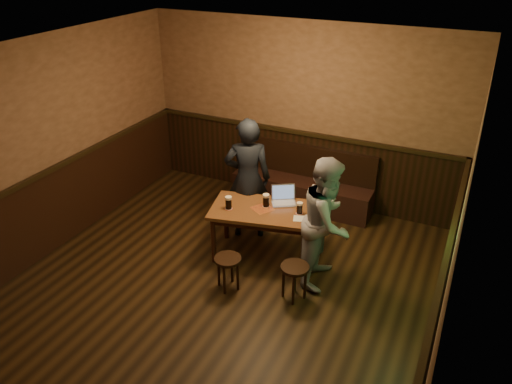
{
  "coord_description": "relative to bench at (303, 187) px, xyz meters",
  "views": [
    {
      "loc": [
        2.48,
        -3.87,
        3.89
      ],
      "look_at": [
        0.12,
        1.12,
        0.99
      ],
      "focal_mm": 35.0,
      "sensor_mm": 36.0,
      "label": 1
    }
  ],
  "objects": [
    {
      "name": "bench",
      "position": [
        0.0,
        0.0,
        0.0
      ],
      "size": [
        2.2,
        0.5,
        0.95
      ],
      "color": "black",
      "rests_on": "ground"
    },
    {
      "name": "room",
      "position": [
        -0.17,
        -2.53,
        0.89
      ],
      "size": [
        5.04,
        6.04,
        2.84
      ],
      "color": "black",
      "rests_on": "ground"
    },
    {
      "name": "laptop",
      "position": [
        0.18,
        -1.25,
        0.45
      ],
      "size": [
        0.4,
        0.38,
        0.22
      ],
      "rotation": [
        0.0,
        0.0,
        0.53
      ],
      "color": "silver",
      "rests_on": "pub_table"
    },
    {
      "name": "stool_right",
      "position": [
        0.71,
        -2.18,
        0.05
      ],
      "size": [
        0.42,
        0.42,
        0.45
      ],
      "rotation": [
        0.0,
        0.0,
        0.3
      ],
      "color": "black",
      "rests_on": "ground"
    },
    {
      "name": "pub_table",
      "position": [
        0.0,
        -1.52,
        0.3
      ],
      "size": [
        1.46,
        1.03,
        0.71
      ],
      "rotation": [
        0.0,
        0.0,
        0.23
      ],
      "color": "#612C1B",
      "rests_on": "ground"
    },
    {
      "name": "menu",
      "position": [
        0.55,
        -1.55,
        0.4
      ],
      "size": [
        0.26,
        0.21,
        0.0
      ],
      "primitive_type": "cube",
      "rotation": [
        0.0,
        0.0,
        0.31
      ],
      "color": "silver",
      "rests_on": "pub_table"
    },
    {
      "name": "pint_left",
      "position": [
        -0.4,
        -1.71,
        0.48
      ],
      "size": [
        0.11,
        0.11,
        0.18
      ],
      "color": "maroon",
      "rests_on": "pub_table"
    },
    {
      "name": "pint_mid",
      "position": [
        0.01,
        -1.45,
        0.49
      ],
      "size": [
        0.11,
        0.11,
        0.18
      ],
      "color": "maroon",
      "rests_on": "pub_table"
    },
    {
      "name": "pint_right",
      "position": [
        0.47,
        -1.44,
        0.48
      ],
      "size": [
        0.1,
        0.1,
        0.16
      ],
      "color": "maroon",
      "rests_on": "pub_table"
    },
    {
      "name": "stool_left",
      "position": [
        -0.08,
        -2.35,
        0.04
      ],
      "size": [
        0.36,
        0.36,
        0.44
      ],
      "rotation": [
        0.0,
        0.0,
        0.11
      ],
      "color": "black",
      "rests_on": "ground"
    },
    {
      "name": "person_suit",
      "position": [
        -0.41,
        -1.13,
        0.56
      ],
      "size": [
        0.76,
        0.66,
        1.75
      ],
      "primitive_type": "imported",
      "rotation": [
        0.0,
        0.0,
        3.6
      ],
      "color": "black",
      "rests_on": "ground"
    },
    {
      "name": "person_grey",
      "position": [
        0.9,
        -1.65,
        0.51
      ],
      "size": [
        0.64,
        0.81,
        1.64
      ],
      "primitive_type": "imported",
      "rotation": [
        0.0,
        0.0,
        1.6
      ],
      "color": "#97979C",
      "rests_on": "ground"
    }
  ]
}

